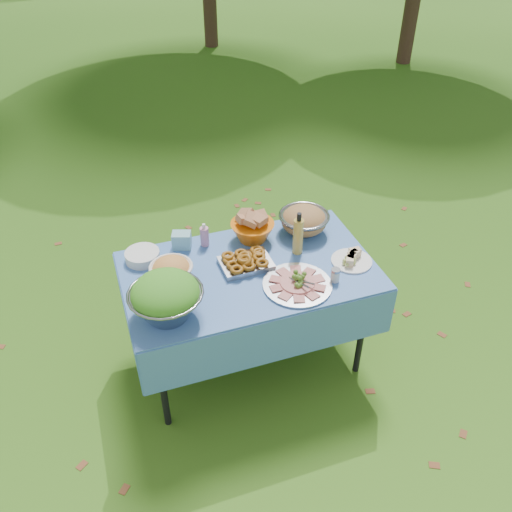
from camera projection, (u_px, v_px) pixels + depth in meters
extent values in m
plane|color=#15370A|center=(250.00, 358.00, 3.62)|extent=(80.00, 80.00, 0.00)
cube|color=#7BB6EC|center=(250.00, 317.00, 3.39)|extent=(1.46, 0.86, 0.76)
cylinder|color=white|center=(142.00, 256.00, 3.21)|extent=(0.21, 0.21, 0.06)
cube|color=#7BBBC7|center=(182.00, 240.00, 3.30)|extent=(0.13, 0.11, 0.10)
cylinder|color=#CB81A5|center=(204.00, 235.00, 3.30)|extent=(0.06, 0.06, 0.15)
cube|color=#AEADB2|center=(246.00, 261.00, 3.16)|extent=(0.30, 0.22, 0.07)
cylinder|color=#A3A5AA|center=(298.00, 280.00, 3.01)|extent=(0.47, 0.47, 0.09)
cylinder|color=gold|center=(298.00, 233.00, 3.21)|extent=(0.06, 0.06, 0.28)
cylinder|color=white|center=(352.00, 257.00, 3.19)|extent=(0.32, 0.32, 0.07)
cylinder|color=silver|center=(335.00, 275.00, 3.05)|extent=(0.07, 0.07, 0.08)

